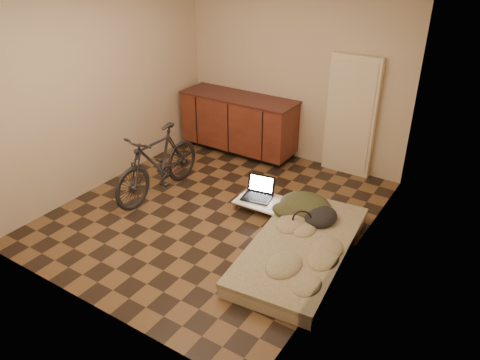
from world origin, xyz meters
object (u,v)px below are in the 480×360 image
Objects in this scene: bicycle at (158,160)px; lap_desk at (265,202)px; laptop at (258,193)px; futon at (301,248)px.

bicycle reaches higher than lap_desk.
lap_desk is 0.16m from laptop.
laptop reaches higher than lap_desk.
futon is at bearing -38.93° from lap_desk.
futon is at bearing -45.64° from laptop.
futon is 5.10× the size of laptop.
futon is 1.15m from laptop.
laptop is at bearing 21.44° from bicycle.
futon is 1.01m from lap_desk.
futon is at bearing -4.19° from bicycle.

